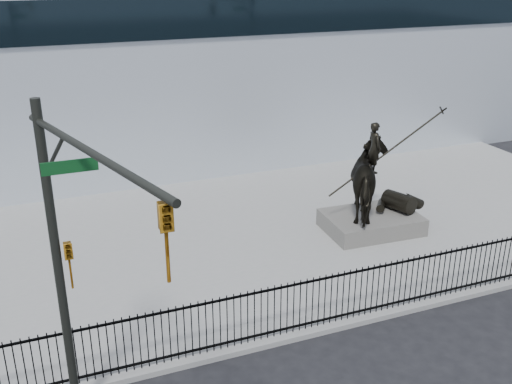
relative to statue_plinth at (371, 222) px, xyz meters
name	(u,v)px	position (x,y,z in m)	size (l,w,h in m)	color
ground	(366,351)	(-3.75, -5.84, -0.45)	(120.00, 120.00, 0.00)	black
plaza	(261,236)	(-3.75, 1.16, -0.38)	(30.00, 12.00, 0.15)	gray
building	(165,55)	(-3.75, 14.16, 4.05)	(44.00, 14.00, 9.00)	silver
picket_fence	(344,296)	(-3.75, -4.59, 0.45)	(22.10, 0.10, 1.50)	black
statue_plinth	(371,222)	(0.00, 0.00, 0.00)	(3.25, 2.24, 0.61)	#5E5B56
equestrian_statue	(376,180)	(0.06, 0.00, 1.58)	(4.17, 2.68, 3.53)	black
traffic_signal_left	(75,270)	(-10.50, -6.46, 3.58)	(1.52, 4.84, 7.00)	black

